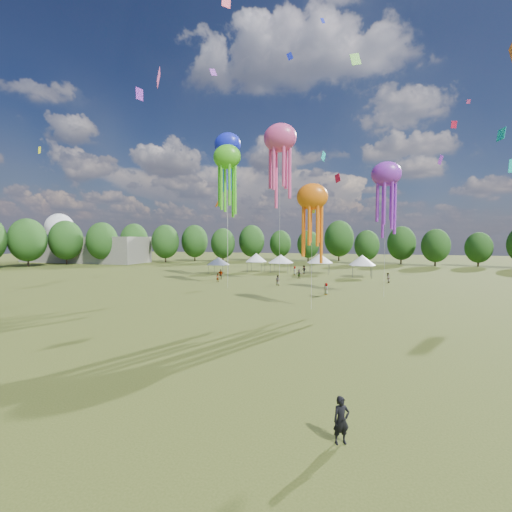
# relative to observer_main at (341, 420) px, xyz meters

# --- Properties ---
(ground) EXTENTS (300.00, 300.00, 0.00)m
(ground) POSITION_rel_observer_main_xyz_m (-8.13, 1.94, -0.88)
(ground) COLOR #384416
(ground) RESTS_ON ground
(observer_main) EXTENTS (0.77, 0.68, 1.77)m
(observer_main) POSITION_rel_observer_main_xyz_m (0.00, 0.00, 0.00)
(observer_main) COLOR black
(observer_main) RESTS_ON ground
(spectator_near) EXTENTS (1.03, 0.97, 1.68)m
(spectator_near) POSITION_rel_observer_main_xyz_m (-10.87, 39.85, -0.05)
(spectator_near) COLOR gray
(spectator_near) RESTS_ON ground
(spectators_far) EXTENTS (30.25, 25.85, 1.87)m
(spectators_far) POSITION_rel_observer_main_xyz_m (-8.85, 49.43, -0.01)
(spectators_far) COLOR gray
(spectators_far) RESTS_ON ground
(festival_tents) EXTENTS (34.41, 10.72, 4.37)m
(festival_tents) POSITION_rel_observer_main_xyz_m (-11.75, 57.72, 2.27)
(festival_tents) COLOR #47474C
(festival_tents) RESTS_ON ground
(show_kites) EXTENTS (29.72, 23.39, 26.35)m
(show_kites) POSITION_rel_observer_main_xyz_m (-12.40, 38.79, 18.11)
(show_kites) COLOR #4CC720
(show_kites) RESTS_ON ground
(small_kites) EXTENTS (72.90, 55.98, 46.15)m
(small_kites) POSITION_rel_observer_main_xyz_m (-5.96, 44.01, 29.15)
(small_kites) COLOR #4CC720
(small_kites) RESTS_ON ground
(treeline) EXTENTS (201.57, 95.24, 13.43)m
(treeline) POSITION_rel_observer_main_xyz_m (-11.99, 64.46, 5.66)
(treeline) COLOR #38281C
(treeline) RESTS_ON ground
(hangar) EXTENTS (40.00, 12.00, 8.00)m
(hangar) POSITION_rel_observer_main_xyz_m (-80.13, 73.94, 3.12)
(hangar) COLOR gray
(hangar) RESTS_ON ground
(radome) EXTENTS (9.00, 9.00, 16.00)m
(radome) POSITION_rel_observer_main_xyz_m (-96.13, 79.94, 9.10)
(radome) COLOR white
(radome) RESTS_ON ground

